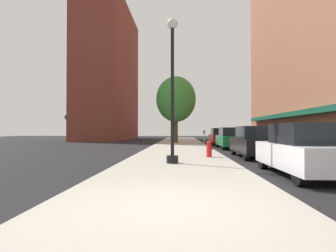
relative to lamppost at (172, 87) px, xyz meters
name	(u,v)px	position (x,y,z in m)	size (l,w,h in m)	color
ground_plane	(228,148)	(4.21, 11.82, -3.20)	(90.00, 90.00, 0.00)	black
sidewalk_slab	(180,146)	(0.21, 12.82, -3.14)	(4.80, 50.00, 0.12)	#A8A399
building_far_background	(110,74)	(-10.80, 30.82, 6.98)	(6.80, 18.00, 20.40)	brown
lamppost	(172,87)	(0.00, 0.00, 0.00)	(0.48, 0.48, 5.90)	black
fire_hydrant	(209,149)	(1.74, 2.61, -2.68)	(0.33, 0.26, 0.79)	red
parking_meter_near	(204,136)	(2.26, 11.78, -2.25)	(0.14, 0.09, 1.31)	slate
tree_near	(176,99)	(-0.22, 18.18, 1.56)	(4.24, 4.24, 7.10)	#4C3823
car_white	(303,151)	(4.21, -2.22, -2.39)	(1.80, 4.30, 1.66)	black
car_black	(254,142)	(4.21, 3.59, -2.39)	(1.80, 4.30, 1.66)	black
car_green	(231,138)	(4.21, 10.53, -2.39)	(1.80, 4.30, 1.66)	black
car_red	(220,137)	(4.21, 16.66, -2.39)	(1.80, 4.30, 1.66)	black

